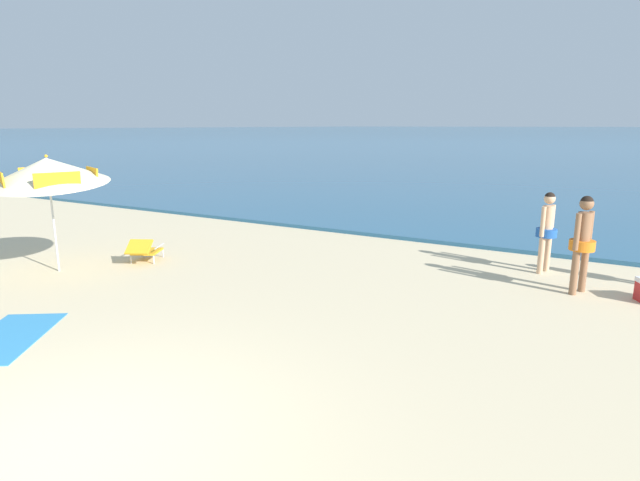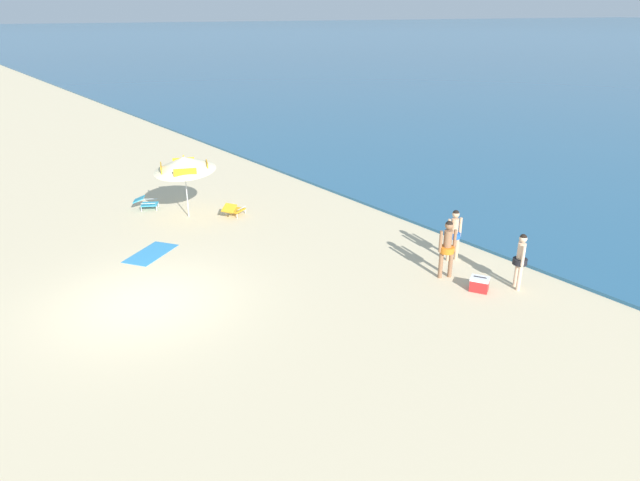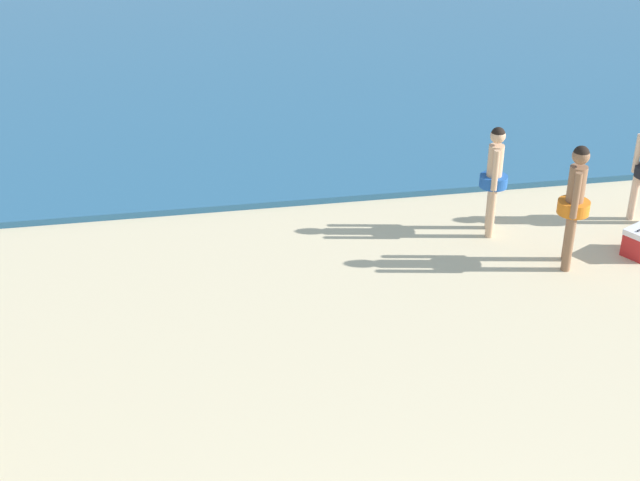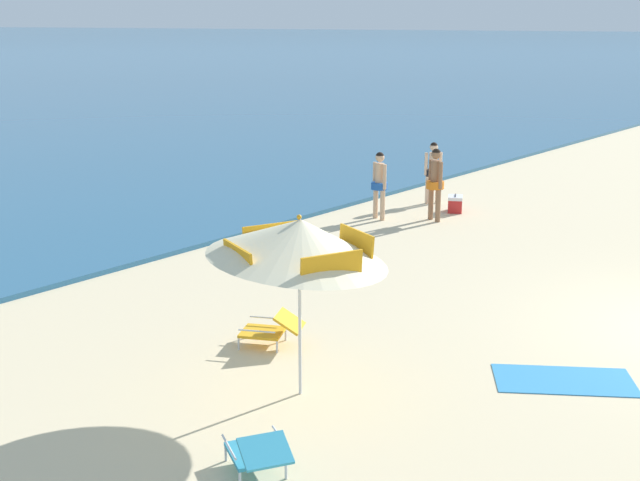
{
  "view_description": "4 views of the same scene",
  "coord_description": "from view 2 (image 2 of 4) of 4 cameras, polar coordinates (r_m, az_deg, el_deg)",
  "views": [
    {
      "loc": [
        4.05,
        -2.33,
        2.89
      ],
      "look_at": [
        -0.98,
        6.49,
        0.61
      ],
      "focal_mm": 28.97,
      "sensor_mm": 36.0,
      "label": 1
    },
    {
      "loc": [
        13.19,
        -4.22,
        7.08
      ],
      "look_at": [
        0.64,
        5.25,
        0.68
      ],
      "focal_mm": 31.63,
      "sensor_mm": 36.0,
      "label": 2
    },
    {
      "loc": [
        -1.44,
        -2.29,
        5.85
      ],
      "look_at": [
        0.16,
        6.59,
        1.13
      ],
      "focal_mm": 49.7,
      "sensor_mm": 36.0,
      "label": 3
    },
    {
      "loc": [
        -12.86,
        -2.49,
        4.56
      ],
      "look_at": [
        -1.59,
        6.64,
        0.73
      ],
      "focal_mm": 46.49,
      "sensor_mm": 36.0,
      "label": 4
    }
  ],
  "objects": [
    {
      "name": "person_wading_in",
      "position": [
        16.22,
        12.76,
        -0.46
      ],
      "size": [
        0.42,
        0.47,
        1.72
      ],
      "color": "#8C6042",
      "rests_on": "ground"
    },
    {
      "name": "beach_umbrella_striped_main",
      "position": [
        20.96,
        -13.59,
        7.56
      ],
      "size": [
        3.11,
        3.12,
        2.39
      ],
      "color": "silver",
      "rests_on": "ground"
    },
    {
      "name": "lounge_chair_beside_umbrella",
      "position": [
        21.18,
        -8.76,
        3.13
      ],
      "size": [
        0.87,
        1.03,
        0.52
      ],
      "color": "gold",
      "rests_on": "ground"
    },
    {
      "name": "lounge_chair_under_umbrella",
      "position": [
        22.7,
        -17.21,
        3.7
      ],
      "size": [
        0.89,
        1.01,
        0.51
      ],
      "color": "teal",
      "rests_on": "ground"
    },
    {
      "name": "ground_plane",
      "position": [
        15.55,
        -17.23,
        -6.01
      ],
      "size": [
        800.0,
        800.0,
        0.0
      ],
      "primitive_type": "plane",
      "color": "beige"
    },
    {
      "name": "person_standing_beside",
      "position": [
        17.45,
        13.43,
        0.89
      ],
      "size": [
        0.39,
        0.46,
        1.61
      ],
      "color": "#D8A87F",
      "rests_on": "ground"
    },
    {
      "name": "cooler_box",
      "position": [
        15.97,
        15.82,
        -4.26
      ],
      "size": [
        0.6,
        0.55,
        0.43
      ],
      "color": "red",
      "rests_on": "ground"
    },
    {
      "name": "person_standing_near_shore",
      "position": [
        16.16,
        19.62,
        -1.61
      ],
      "size": [
        0.39,
        0.39,
        1.59
      ],
      "color": "beige",
      "rests_on": "ground"
    },
    {
      "name": "beach_towel",
      "position": [
        18.55,
        -16.73,
        -1.26
      ],
      "size": [
        1.75,
        2.0,
        0.01
      ],
      "primitive_type": "cube",
      "rotation": [
        0.0,
        0.0,
        0.59
      ],
      "color": "#3384BC",
      "rests_on": "ground"
    }
  ]
}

